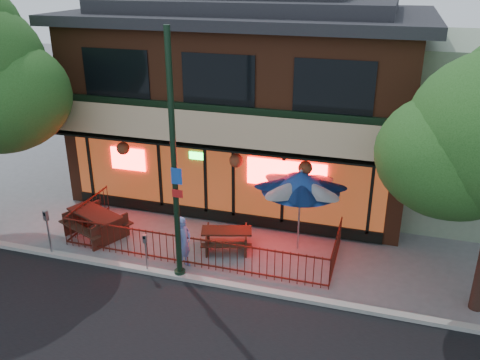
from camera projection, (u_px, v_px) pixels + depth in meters
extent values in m
plane|color=gray|center=(185.00, 269.00, 15.03)|extent=(80.00, 80.00, 0.00)
cube|color=#999993|center=(179.00, 276.00, 14.56)|extent=(80.00, 0.25, 0.12)
cube|color=#5E2D1B|center=(252.00, 104.00, 20.12)|extent=(12.00, 8.00, 6.50)
cube|color=#59230F|center=(220.00, 178.00, 17.19)|extent=(11.00, 0.06, 2.60)
cube|color=#FF0C0C|center=(286.00, 174.00, 16.33)|extent=(2.60, 0.04, 0.90)
cube|color=#FF0C0C|center=(128.00, 159.00, 17.91)|extent=(1.30, 0.04, 0.80)
cube|color=tan|center=(214.00, 128.00, 16.04)|extent=(12.20, 1.33, 1.26)
cube|color=black|center=(116.00, 73.00, 16.87)|extent=(2.40, 0.06, 1.60)
cube|color=black|center=(218.00, 80.00, 15.90)|extent=(2.40, 0.06, 1.60)
cube|color=black|center=(334.00, 87.00, 14.93)|extent=(2.40, 0.06, 1.60)
cube|color=black|center=(220.00, 215.00, 17.71)|extent=(11.00, 0.12, 0.40)
cube|color=#FFC672|center=(394.00, 173.00, 15.19)|extent=(0.18, 0.18, 0.32)
cube|color=#4C1810|center=(187.00, 238.00, 14.84)|extent=(8.40, 0.04, 0.04)
cube|color=#4C1810|center=(188.00, 262.00, 15.16)|extent=(8.40, 0.04, 0.04)
cube|color=#4C1810|center=(86.00, 202.00, 17.12)|extent=(0.04, 2.60, 0.04)
cube|color=#4C1810|center=(337.00, 237.00, 14.85)|extent=(0.04, 2.60, 0.04)
cylinder|color=#4C1810|center=(187.00, 251.00, 15.01)|extent=(0.02, 0.02, 1.00)
cylinder|color=black|center=(174.00, 163.00, 13.32)|extent=(0.16, 0.16, 7.00)
cylinder|color=black|center=(180.00, 273.00, 14.64)|extent=(0.32, 0.32, 0.20)
cube|color=#194CB2|center=(176.00, 176.00, 13.27)|extent=(0.30, 0.02, 0.45)
cube|color=red|center=(177.00, 194.00, 13.47)|extent=(0.30, 0.02, 0.22)
cube|color=#391E14|center=(83.00, 218.00, 17.21)|extent=(0.62, 1.35, 0.82)
cube|color=#391E14|center=(111.00, 232.00, 16.29)|extent=(0.62, 1.35, 0.82)
cube|color=#391E14|center=(95.00, 213.00, 16.60)|extent=(2.16, 1.54, 0.07)
cube|color=#391E14|center=(80.00, 229.00, 16.29)|extent=(1.96, 1.06, 0.06)
cube|color=#391E14|center=(111.00, 216.00, 17.15)|extent=(1.96, 1.06, 0.06)
cube|color=#361D13|center=(207.00, 240.00, 16.00)|extent=(0.37, 1.10, 0.64)
cube|color=#361D13|center=(246.00, 240.00, 15.99)|extent=(0.37, 1.10, 0.64)
cube|color=#361D13|center=(227.00, 231.00, 15.87)|extent=(1.69, 1.07, 0.05)
cube|color=#361D13|center=(226.00, 246.00, 15.53)|extent=(1.57, 0.68, 0.04)
cube|color=#361D13|center=(227.00, 231.00, 16.41)|extent=(1.57, 0.68, 0.04)
cylinder|color=gray|center=(299.00, 213.00, 15.65)|extent=(0.06, 0.06, 2.48)
cone|color=navy|center=(301.00, 181.00, 15.24)|extent=(2.37, 2.37, 0.62)
sphere|color=gray|center=(301.00, 171.00, 15.11)|extent=(0.11, 0.11, 0.11)
imported|color=#617DC3|center=(184.00, 242.00, 14.81)|extent=(0.49, 0.66, 1.66)
cylinder|color=gray|center=(146.00, 257.00, 14.68)|extent=(0.05, 0.05, 1.00)
cube|color=gray|center=(145.00, 239.00, 14.45)|extent=(0.12, 0.10, 0.25)
cube|color=black|center=(144.00, 238.00, 14.38)|extent=(0.07, 0.01, 0.09)
cylinder|color=gray|center=(49.00, 238.00, 15.52)|extent=(0.06, 0.06, 1.23)
cube|color=gray|center=(46.00, 216.00, 15.23)|extent=(0.16, 0.14, 0.31)
cube|color=black|center=(44.00, 214.00, 15.15)|extent=(0.09, 0.03, 0.11)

